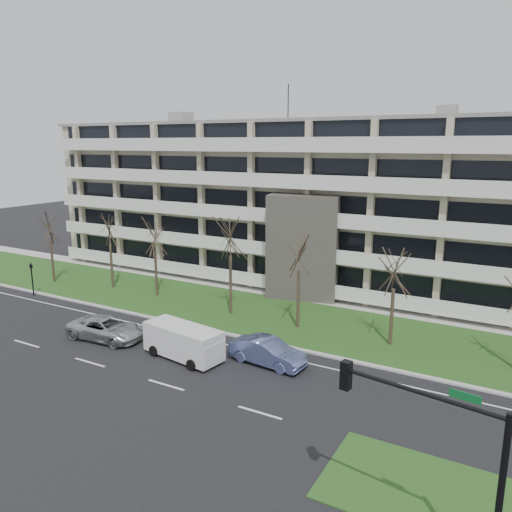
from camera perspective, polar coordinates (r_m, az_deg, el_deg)
The scene contains 18 objects.
ground at distance 29.24m, azimuth -10.24°, elevation -14.31°, with size 160.00×160.00×0.00m, color black.
grass_verge at distance 39.23m, azimuth 1.97°, elevation -6.87°, with size 90.00×10.00×0.06m, color #29511B.
curb at distance 35.14m, azimuth -1.84°, elevation -9.21°, with size 90.00×0.35×0.12m, color #B2B2AD.
sidewalk at distance 43.93m, azimuth 5.29°, elevation -4.73°, with size 90.00×2.00×0.08m, color #B2B2AD.
grass_median at distance 22.37m, azimuth 17.62°, elevation -24.00°, with size 7.00×5.00×0.06m, color #29511B.
lane_edge_line at distance 33.98m, azimuth -3.17°, elevation -10.11°, with size 90.00×0.12×0.01m, color white.
apartment_building at distance 48.55m, azimuth 8.78°, elevation 6.00°, with size 60.50×15.10×18.75m.
silver_pickup at distance 36.14m, azimuth -16.74°, elevation -7.94°, with size 2.54×5.51×1.53m, color silver.
blue_sedan at distance 30.93m, azimuth 1.30°, elevation -10.88°, with size 1.70×4.87×1.60m, color #6874B4.
white_van at distance 31.89m, azimuth -8.24°, elevation -9.41°, with size 5.56×2.78×2.07m.
traffic_signal at distance 17.16m, azimuth 20.25°, elevation -20.40°, with size 5.34×1.15×6.24m.
pedestrian_signal at distance 48.18m, azimuth -24.25°, elevation -1.97°, with size 0.34×0.31×2.96m.
tree_0 at distance 51.42m, azimuth -22.58°, elevation 3.28°, with size 3.60×3.60×7.20m.
tree_1 at distance 47.44m, azimuth -16.46°, elevation 3.30°, with size 3.75×3.75×7.51m.
tree_2 at distance 43.91m, azimuth -11.55°, elevation 2.55°, with size 3.61×3.61×7.22m.
tree_3 at distance 38.20m, azimuth -2.99°, elevation 2.70°, with size 4.20×4.20×8.41m.
tree_4 at distance 35.39m, azimuth 4.96°, elevation 0.98°, with size 3.86×3.86×7.72m.
tree_5 at distance 33.46m, azimuth 15.58°, elevation -1.15°, with size 3.49×3.49×6.99m.
Camera 1 is at (16.94, -19.83, 13.21)m, focal length 35.00 mm.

